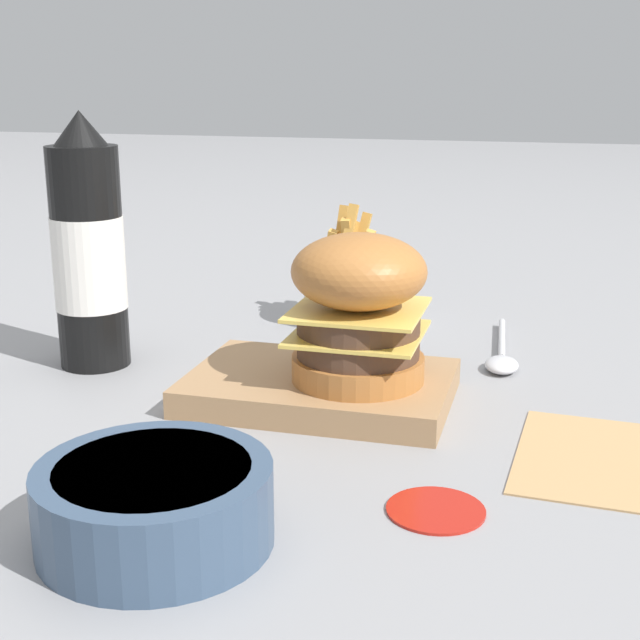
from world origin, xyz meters
TOP-DOWN VIEW (x-y plane):
  - ground_plane at (0.00, 0.00)m, footprint 6.00×6.00m
  - serving_board at (0.01, 0.04)m, footprint 0.23×0.16m
  - burger at (-0.03, 0.04)m, footprint 0.11×0.11m
  - ketchup_bottle at (0.25, -0.00)m, footprint 0.07×0.07m
  - fries_basket at (0.04, -0.21)m, footprint 0.10×0.10m
  - side_bowl at (0.04, 0.30)m, footprint 0.15×0.15m
  - spoon at (-0.14, -0.11)m, footprint 0.04×0.18m
  - ketchup_puddle at (-0.12, 0.22)m, footprint 0.07×0.07m
  - parchment_square at (-0.25, 0.11)m, footprint 0.17×0.17m

SIDE VIEW (x-z plane):
  - ground_plane at x=0.00m, z-range 0.00..0.00m
  - parchment_square at x=-0.25m, z-range 0.00..0.00m
  - ketchup_puddle at x=-0.12m, z-range 0.00..0.00m
  - spoon at x=-0.14m, z-range 0.00..0.01m
  - serving_board at x=0.01m, z-range 0.00..0.02m
  - side_bowl at x=0.04m, z-range 0.00..0.05m
  - fries_basket at x=0.04m, z-range -0.03..0.11m
  - burger at x=-0.03m, z-range 0.03..0.15m
  - ketchup_bottle at x=0.25m, z-range -0.01..0.24m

